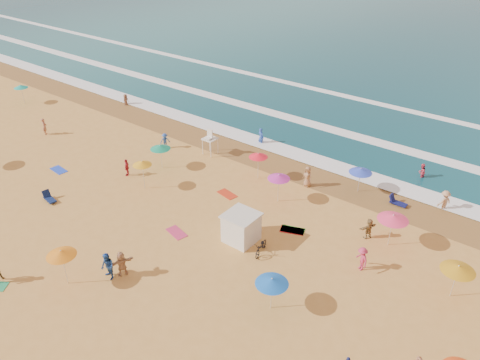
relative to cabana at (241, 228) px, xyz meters
The scene contains 11 objects.
ground 4.55m from the cabana, 159.88° to the right, with size 220.00×220.00×0.00m, color gold.
wet_sand 11.78m from the cabana, 110.81° to the left, with size 220.00×220.00×0.00m, color olive.
surf_foam 20.25m from the cabana, 101.90° to the left, with size 200.00×18.70×0.05m.
cabana is the anchor object (origin of this frame).
cabana_roof 1.06m from the cabana, ahead, with size 2.20×2.20×0.12m, color silver.
bicycle 1.99m from the cabana, ahead, with size 0.64×1.84×0.97m, color black.
lifeguard_stand 13.53m from the cabana, 139.94° to the left, with size 1.20×1.20×2.10m, color white, non-canonical shape.
beach_umbrellas 2.32m from the cabana, 149.07° to the right, with size 61.96×29.90×0.79m.
loungers 4.97m from the cabana, 82.74° to the right, with size 46.66×27.86×0.34m.
towels 3.86m from the cabana, 114.30° to the right, with size 38.12×21.95×0.03m.
beachgoers 3.43m from the cabana, 143.47° to the left, with size 40.71×29.74×2.14m.
Camera 1 is at (20.01, -19.06, 19.90)m, focal length 35.00 mm.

